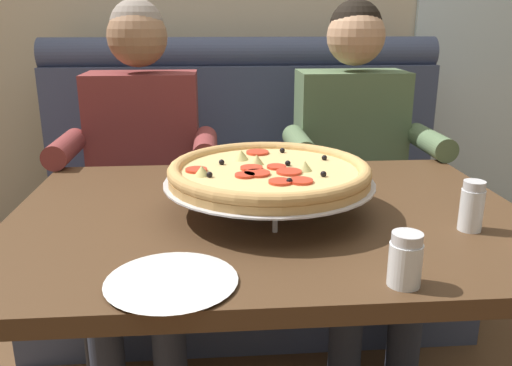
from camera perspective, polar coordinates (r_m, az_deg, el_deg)
booth_bench at (r=2.27m, az=-1.05°, el=-3.52°), size 1.73×0.78×1.13m
dining_table at (r=1.32m, az=1.37°, el=-6.78°), size 1.24×0.90×0.76m
diner_left at (r=1.93m, az=-12.20°, el=2.10°), size 0.54×0.64×1.27m
diner_right at (r=1.98m, az=10.68°, el=2.58°), size 0.54×0.64×1.27m
pizza at (r=1.26m, az=1.45°, el=1.07°), size 0.50×0.50×0.13m
shaker_oregano at (r=1.25m, az=22.23°, el=-2.67°), size 0.05×0.05×0.11m
shaker_parmesan at (r=0.96m, az=15.79°, el=-8.33°), size 0.06×0.06×0.10m
plate_near_left at (r=0.96m, az=-9.13°, el=-10.10°), size 0.24×0.24×0.02m
patio_chair at (r=3.71m, az=18.50°, el=5.84°), size 0.43×0.43×0.86m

